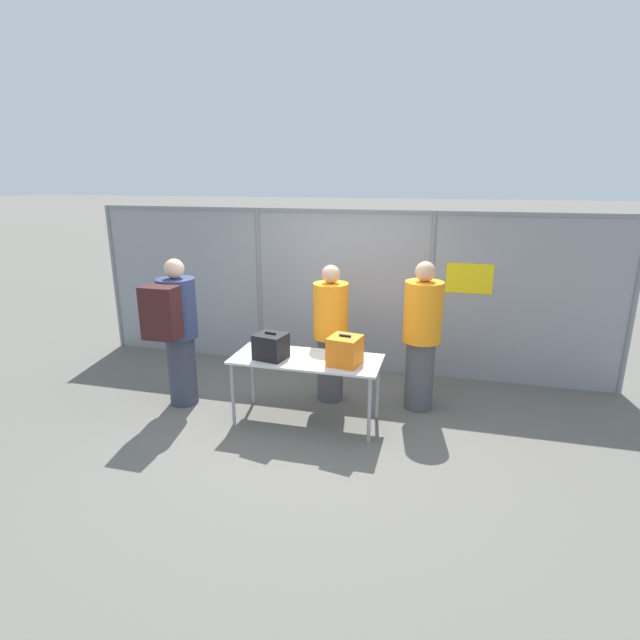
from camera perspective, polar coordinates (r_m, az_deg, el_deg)
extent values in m
plane|color=#605E56|center=(5.90, -1.47, -11.39)|extent=(120.00, 120.00, 0.00)
cylinder|color=gray|center=(8.69, -22.35, 4.44)|extent=(0.07, 0.07, 2.29)
cylinder|color=gray|center=(7.48, -6.91, 3.81)|extent=(0.07, 0.07, 2.29)
cylinder|color=gray|center=(6.97, 12.45, 2.64)|extent=(0.07, 0.07, 2.29)
cylinder|color=gray|center=(7.32, 32.20, 1.14)|extent=(0.07, 0.07, 2.29)
cube|color=gray|center=(7.12, 2.43, 3.30)|extent=(7.44, 0.01, 2.29)
cube|color=gray|center=(6.96, 2.54, 12.30)|extent=(7.44, 0.04, 0.04)
cube|color=yellow|center=(6.90, 16.70, 4.55)|extent=(0.60, 0.01, 0.40)
cube|color=silver|center=(5.58, -1.61, -4.49)|extent=(1.66, 0.71, 0.02)
cylinder|color=#99999E|center=(5.73, -9.93, -8.36)|extent=(0.04, 0.04, 0.75)
cylinder|color=#99999E|center=(5.32, 5.65, -10.21)|extent=(0.04, 0.04, 0.75)
cylinder|color=#99999E|center=(6.22, -7.70, -6.23)|extent=(0.04, 0.04, 0.75)
cylinder|color=#99999E|center=(5.84, 6.60, -7.72)|extent=(0.04, 0.04, 0.75)
cube|color=black|center=(5.55, -5.63, -3.00)|extent=(0.38, 0.35, 0.28)
cube|color=black|center=(5.50, -5.68, -1.50)|extent=(0.13, 0.05, 0.02)
cube|color=orange|center=(5.35, 2.86, -3.51)|extent=(0.37, 0.37, 0.31)
cube|color=black|center=(5.30, 2.89, -1.81)|extent=(0.13, 0.05, 0.02)
cylinder|color=#383D4C|center=(6.39, -15.45, -5.55)|extent=(0.34, 0.34, 0.86)
cylinder|color=navy|center=(6.15, -15.99, 1.30)|extent=(0.45, 0.45, 0.72)
sphere|color=beige|center=(6.05, -16.34, 5.65)|extent=(0.23, 0.23, 0.23)
cube|color=#381919|center=(5.86, -17.72, 0.79)|extent=(0.40, 0.25, 0.60)
cylinder|color=#4C4C51|center=(6.28, 1.19, -5.55)|extent=(0.32, 0.32, 0.82)
cylinder|color=orange|center=(6.04, 1.23, 1.06)|extent=(0.43, 0.43, 0.68)
sphere|color=tan|center=(5.94, 1.26, 5.26)|extent=(0.22, 0.22, 0.22)
cylinder|color=#4C4C51|center=(6.15, 11.28, -6.15)|extent=(0.34, 0.34, 0.86)
cylinder|color=orange|center=(5.90, 11.69, 0.93)|extent=(0.45, 0.45, 0.71)
sphere|color=tan|center=(5.80, 11.96, 5.44)|extent=(0.23, 0.23, 0.23)
cube|color=#4C6B47|center=(8.69, 8.49, 0.21)|extent=(3.28, 1.22, 0.45)
sphere|color=black|center=(8.17, 3.93, -1.46)|extent=(0.53, 0.53, 0.53)
sphere|color=black|center=(9.42, 5.47, 0.89)|extent=(0.53, 0.53, 0.53)
cylinder|color=#59595B|center=(9.22, -5.32, 0.12)|extent=(1.15, 0.06, 0.06)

